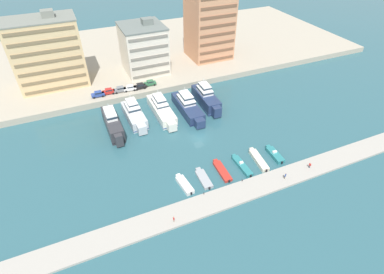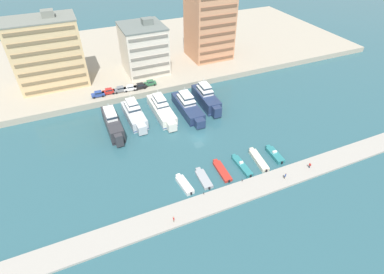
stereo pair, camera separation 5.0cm
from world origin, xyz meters
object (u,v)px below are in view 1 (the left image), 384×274
(car_white_center_left, at_px, (130,88))
(car_red_left, at_px, (108,91))
(motorboat_teal_center_right, at_px, (275,154))
(pedestrian_near_edge, at_px, (174,219))
(yacht_navy_center_left, at_px, (188,106))
(motorboat_cream_center, at_px, (258,160))
(yacht_charcoal_far_left, at_px, (113,123))
(car_blue_far_left, at_px, (98,94))
(motorboat_grey_left, at_px, (204,179))
(motorboat_teal_center_left, at_px, (242,166))
(yacht_navy_center, at_px, (206,98))
(car_black_center, at_px, (140,86))
(pedestrian_mid_deck, at_px, (310,165))
(pedestrian_far_side, at_px, (285,176))
(yacht_ivory_mid_left, at_px, (161,109))
(motorboat_white_far_left, at_px, (184,184))
(yacht_silver_left, at_px, (134,114))
(car_grey_mid_left, at_px, (120,89))
(car_green_center_right, at_px, (150,83))
(motorboat_red_mid_left, at_px, (222,171))

(car_white_center_left, bearing_deg, car_red_left, 175.55)
(motorboat_teal_center_right, relative_size, pedestrian_near_edge, 4.49)
(yacht_navy_center_left, xyz_separation_m, motorboat_cream_center, (7.36, -27.80, -1.46))
(yacht_charcoal_far_left, xyz_separation_m, car_blue_far_left, (-1.06, 16.92, 0.65))
(motorboat_grey_left, bearing_deg, motorboat_cream_center, 1.02)
(yacht_navy_center_left, bearing_deg, motorboat_teal_center_left, -84.81)
(yacht_navy_center, xyz_separation_m, car_black_center, (-17.31, 14.61, 0.64))
(yacht_charcoal_far_left, xyz_separation_m, pedestrian_mid_deck, (39.89, -34.64, -0.90))
(motorboat_teal_center_left, relative_size, car_white_center_left, 1.97)
(yacht_navy_center_left, xyz_separation_m, pedestrian_far_side, (9.28, -35.70, -0.42))
(motorboat_grey_left, relative_size, car_blue_far_left, 1.72)
(yacht_ivory_mid_left, distance_m, motorboat_white_far_left, 30.13)
(yacht_silver_left, distance_m, motorboat_white_far_left, 30.47)
(car_grey_mid_left, bearing_deg, car_blue_far_left, -178.15)
(pedestrian_far_side, bearing_deg, car_black_center, 110.67)
(yacht_charcoal_far_left, distance_m, yacht_navy_center_left, 22.97)
(motorboat_teal_center_right, bearing_deg, car_grey_mid_left, 123.25)
(car_blue_far_left, relative_size, pedestrian_near_edge, 2.63)
(yacht_navy_center, bearing_deg, yacht_navy_center_left, -166.72)
(yacht_navy_center_left, bearing_deg, car_green_center_right, 111.26)
(car_black_center, xyz_separation_m, pedestrian_near_edge, (-8.12, -52.87, -1.54))
(yacht_ivory_mid_left, relative_size, yacht_navy_center_left, 0.99)
(motorboat_white_far_left, distance_m, car_grey_mid_left, 45.11)
(yacht_charcoal_far_left, bearing_deg, yacht_navy_center, 3.97)
(pedestrian_near_edge, distance_m, pedestrian_mid_deck, 35.41)
(motorboat_grey_left, xyz_separation_m, motorboat_cream_center, (15.22, 0.27, 0.13))
(motorboat_red_mid_left, xyz_separation_m, car_green_center_right, (-3.95, 44.55, 2.66))
(yacht_ivory_mid_left, xyz_separation_m, yacht_navy_center, (14.92, 0.05, 0.37))
(yacht_silver_left, height_order, motorboat_white_far_left, yacht_silver_left)
(car_grey_mid_left, relative_size, pedestrian_mid_deck, 2.66)
(yacht_navy_center, xyz_separation_m, car_white_center_left, (-20.68, 14.73, 0.64))
(yacht_navy_center, xyz_separation_m, car_grey_mid_left, (-23.88, 15.08, 0.64))
(yacht_charcoal_far_left, xyz_separation_m, yacht_navy_center_left, (22.96, 0.43, -0.39))
(yacht_navy_center_left, relative_size, car_green_center_right, 4.62)
(car_grey_mid_left, bearing_deg, yacht_ivory_mid_left, -59.36)
(car_blue_far_left, bearing_deg, yacht_charcoal_far_left, -86.41)
(yacht_charcoal_far_left, relative_size, car_blue_far_left, 4.07)
(yacht_navy_center_left, distance_m, motorboat_teal_center_right, 30.36)
(motorboat_cream_center, distance_m, motorboat_teal_center_right, 4.90)
(motorboat_red_mid_left, xyz_separation_m, pedestrian_far_side, (11.97, -8.24, 1.19))
(motorboat_white_far_left, xyz_separation_m, car_grey_mid_left, (-4.22, 44.85, 2.49))
(pedestrian_mid_deck, bearing_deg, car_green_center_right, 114.33)
(motorboat_white_far_left, height_order, car_green_center_right, car_green_center_right)
(yacht_ivory_mid_left, bearing_deg, car_black_center, 99.25)
(car_blue_far_left, xyz_separation_m, car_red_left, (3.42, 0.42, 0.00))
(yacht_charcoal_far_left, distance_m, yacht_navy_center, 30.02)
(yacht_silver_left, distance_m, car_blue_far_left, 16.41)
(yacht_navy_center, height_order, car_blue_far_left, yacht_navy_center)
(yacht_silver_left, height_order, car_grey_mid_left, yacht_silver_left)
(yacht_silver_left, xyz_separation_m, motorboat_cream_center, (23.55, -29.90, -1.63))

